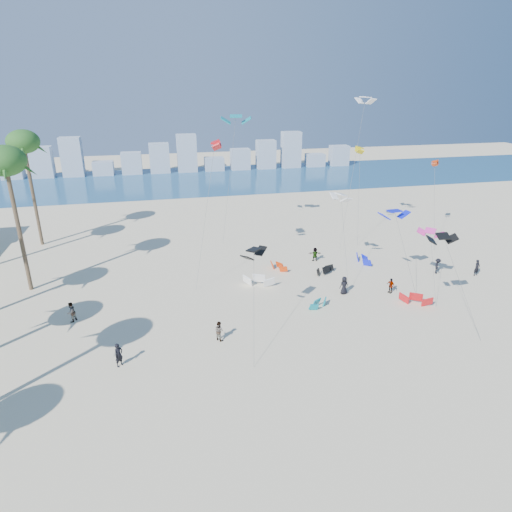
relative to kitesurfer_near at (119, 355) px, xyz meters
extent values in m
plane|color=beige|center=(9.32, -7.55, -0.94)|extent=(220.00, 220.00, 0.00)
plane|color=navy|center=(9.32, 64.45, -0.94)|extent=(220.00, 220.00, 0.00)
imported|color=black|center=(0.00, 0.00, 0.00)|extent=(0.81, 0.80, 1.89)
imported|color=gray|center=(7.77, 1.94, -0.10)|extent=(1.01, 1.04, 1.69)
imported|color=black|center=(21.10, 7.61, -0.02)|extent=(0.97, 0.70, 1.85)
imported|color=gray|center=(25.76, 6.83, -0.16)|extent=(0.73, 1.00, 1.57)
imported|color=black|center=(33.13, 10.10, -0.08)|extent=(1.08, 1.29, 1.73)
imported|color=gray|center=(21.19, 16.47, -0.12)|extent=(1.59, 0.80, 1.64)
imported|color=black|center=(36.99, 8.67, -0.04)|extent=(0.74, 0.57, 1.81)
imported|color=gray|center=(-4.53, 7.71, -0.02)|extent=(1.08, 1.13, 1.84)
cylinder|color=#595959|center=(10.32, 0.20, 2.76)|extent=(1.14, 5.14, 7.42)
cylinder|color=#595959|center=(21.92, 10.01, 3.54)|extent=(0.49, 4.79, 8.97)
cylinder|color=#595959|center=(26.86, 6.67, 3.15)|extent=(1.97, 2.77, 8.19)
cylinder|color=#595959|center=(8.23, 13.52, 6.17)|extent=(2.94, 3.59, 14.24)
cylinder|color=#595959|center=(28.66, 21.68, 5.05)|extent=(0.64, 2.90, 11.99)
cylinder|color=#595959|center=(28.90, 4.95, 2.23)|extent=(0.63, 3.56, 6.36)
cylinder|color=#595959|center=(12.64, 25.62, 6.93)|extent=(2.43, 2.27, 15.75)
cylinder|color=#595959|center=(37.81, 18.97, 4.17)|extent=(1.68, 5.03, 10.24)
cylinder|color=#595959|center=(27.51, -1.09, 3.09)|extent=(2.49, 3.67, 8.08)
cylinder|color=#595959|center=(26.98, 20.50, 8.06)|extent=(2.97, 2.49, 18.00)
cylinder|color=brown|center=(-9.67, 15.45, 5.58)|extent=(0.40, 0.40, 13.05)
ellipsoid|color=#265C20|center=(-9.67, 15.45, 12.11)|extent=(3.80, 3.80, 2.85)
cylinder|color=brown|center=(-11.49, 29.45, 5.58)|extent=(0.40, 0.40, 13.05)
ellipsoid|color=#265C20|center=(-11.49, 29.45, 12.10)|extent=(3.80, 3.80, 2.85)
cube|color=#9EADBF|center=(-26.48, 74.45, 1.46)|extent=(4.40, 3.00, 4.80)
cube|color=#9EADBF|center=(-20.28, 74.45, 2.36)|extent=(4.40, 3.00, 6.60)
cube|color=#9EADBF|center=(-14.08, 74.45, 3.26)|extent=(4.40, 3.00, 8.40)
cube|color=#9EADBF|center=(-7.88, 74.45, 0.56)|extent=(4.40, 3.00, 3.00)
cube|color=#9EADBF|center=(-1.68, 74.45, 1.46)|extent=(4.40, 3.00, 4.80)
cube|color=#9EADBF|center=(4.52, 74.45, 2.36)|extent=(4.40, 3.00, 6.60)
cube|color=#9EADBF|center=(10.72, 74.45, 3.26)|extent=(4.40, 3.00, 8.40)
cube|color=#9EADBF|center=(16.92, 74.45, 0.56)|extent=(4.40, 3.00, 3.00)
cube|color=#9EADBF|center=(23.12, 74.45, 1.46)|extent=(4.40, 3.00, 4.80)
cube|color=#9EADBF|center=(29.32, 74.45, 2.36)|extent=(4.40, 3.00, 6.60)
cube|color=#9EADBF|center=(35.52, 74.45, 3.26)|extent=(4.40, 3.00, 8.40)
cube|color=#9EADBF|center=(41.72, 74.45, 0.56)|extent=(4.40, 3.00, 3.00)
cube|color=#9EADBF|center=(47.92, 74.45, 1.46)|extent=(4.40, 3.00, 4.80)
camera|label=1|loc=(3.95, -29.39, 19.07)|focal=31.16mm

